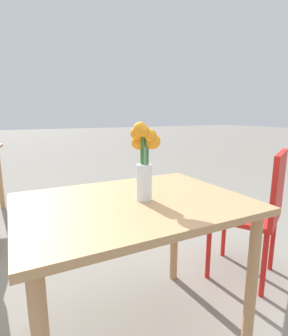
{
  "coord_description": "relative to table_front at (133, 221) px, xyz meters",
  "views": [
    {
      "loc": [
        -0.45,
        -1.02,
        1.09
      ],
      "look_at": [
        0.05,
        -0.02,
        0.86
      ],
      "focal_mm": 28.0,
      "sensor_mm": 36.0,
      "label": 1
    }
  ],
  "objects": [
    {
      "name": "cafe_chair",
      "position": [
        0.92,
        0.08,
        -0.11
      ],
      "size": [
        0.55,
        0.55,
        0.87
      ],
      "color": "red",
      "rests_on": "ground_plane"
    },
    {
      "name": "table_front",
      "position": [
        0.0,
        0.0,
        0.0
      ],
      "size": [
        1.0,
        0.75,
        0.71
      ],
      "color": "tan",
      "rests_on": "ground_plane"
    },
    {
      "name": "ground_plane",
      "position": [
        0.0,
        0.0,
        -0.61
      ],
      "size": [
        40.0,
        40.0,
        0.0
      ],
      "primitive_type": "plane",
      "color": "gray"
    },
    {
      "name": "flower_vase",
      "position": [
        0.05,
        -0.02,
        0.29
      ],
      "size": [
        0.13,
        0.12,
        0.35
      ],
      "color": "silver",
      "rests_on": "table_front"
    }
  ]
}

